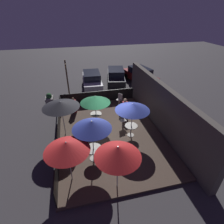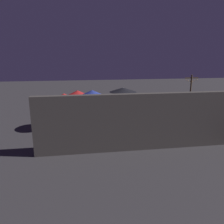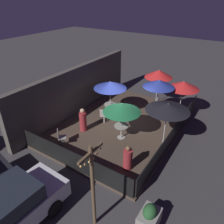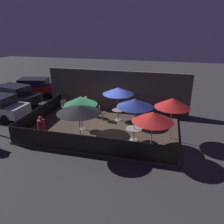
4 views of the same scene
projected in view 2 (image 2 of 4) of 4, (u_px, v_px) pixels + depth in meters
ground_plane at (124, 129)px, 15.03m from camera, size 60.00×60.00×0.00m
patio_deck at (124, 128)px, 15.01m from camera, size 8.95×6.35×0.12m
building_wall at (137, 122)px, 11.39m from camera, size 10.55×0.36×3.03m
fence_front at (116, 109)px, 17.87m from camera, size 8.75×0.05×0.95m
fence_side_left at (185, 118)px, 15.52m from camera, size 0.05×6.15×0.95m
patio_umbrella_0 at (92, 93)px, 15.37m from camera, size 1.91×1.91×2.41m
patio_umbrella_1 at (119, 102)px, 13.21m from camera, size 2.01×2.01×2.26m
patio_umbrella_2 at (139, 98)px, 15.34m from camera, size 1.96×1.96×2.09m
patio_umbrella_3 at (123, 90)px, 17.15m from camera, size 2.15×2.15×2.31m
patio_umbrella_4 at (64, 97)px, 14.39m from camera, size 1.90×1.90×2.35m
patio_umbrella_5 at (78, 93)px, 16.41m from camera, size 1.95×1.95×2.22m
dining_table_0 at (93, 115)px, 15.78m from camera, size 0.87×0.87×0.72m
dining_table_1 at (119, 125)px, 13.59m from camera, size 0.78×0.78×0.74m
dining_table_2 at (139, 115)px, 15.65m from camera, size 0.76×0.76×0.76m
patio_chair_0 at (135, 124)px, 13.99m from camera, size 0.48×0.48×0.96m
patio_chair_1 at (183, 125)px, 13.84m from camera, size 0.57×0.57×0.94m
patron_0 at (157, 110)px, 17.30m from camera, size 0.58×0.58×1.22m
patron_1 at (156, 124)px, 13.63m from camera, size 0.44×0.44×1.38m
planter_box at (170, 107)px, 19.48m from camera, size 0.87×0.61×1.01m
light_post at (190, 93)px, 17.68m from camera, size 1.10×0.12×3.39m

